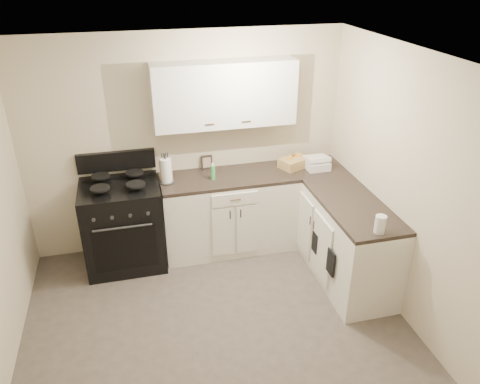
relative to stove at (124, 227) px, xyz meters
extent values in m
plane|color=#473F38|center=(0.79, -1.48, -0.46)|extent=(3.60, 3.60, 0.00)
plane|color=white|center=(0.79, -1.48, 2.04)|extent=(3.60, 3.60, 0.00)
plane|color=beige|center=(0.79, 0.32, 0.79)|extent=(3.60, 0.00, 3.60)
plane|color=beige|center=(2.59, -1.48, 0.79)|extent=(0.00, 3.60, 3.60)
cube|color=white|center=(1.21, 0.02, -0.01)|extent=(1.55, 0.60, 0.90)
cube|color=white|center=(2.29, -0.63, -0.01)|extent=(0.60, 1.90, 0.90)
cube|color=black|center=(1.21, 0.02, 0.46)|extent=(1.55, 0.60, 0.04)
cube|color=black|center=(2.29, -0.63, 0.46)|extent=(0.60, 1.90, 0.04)
cube|color=silver|center=(1.21, 0.18, 1.38)|extent=(1.55, 0.30, 0.70)
cube|color=black|center=(0.00, 0.00, 0.00)|extent=(0.85, 0.73, 1.03)
cube|color=tan|center=(0.52, 0.07, 0.60)|extent=(0.14, 0.13, 0.24)
cylinder|color=white|center=(0.52, 0.03, 0.62)|extent=(0.13, 0.13, 0.28)
cylinder|color=green|center=(1.03, -0.02, 0.56)|extent=(0.06, 0.06, 0.16)
cube|color=black|center=(1.01, 0.28, 0.56)|extent=(0.13, 0.04, 0.16)
cube|color=#A5854E|center=(2.02, 0.08, 0.54)|extent=(0.40, 0.34, 0.11)
cube|color=white|center=(2.26, -0.02, 0.53)|extent=(0.27, 0.25, 0.10)
cylinder|color=silver|center=(2.27, -1.48, 0.56)|extent=(0.11, 0.11, 0.17)
cube|color=black|center=(1.97, -1.19, 0.00)|extent=(0.02, 0.15, 0.27)
cube|color=black|center=(1.97, -0.79, -0.02)|extent=(0.02, 0.13, 0.23)
camera|label=1|loc=(0.17, -4.65, 2.72)|focal=35.00mm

